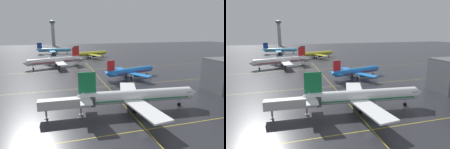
% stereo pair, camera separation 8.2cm
% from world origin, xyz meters
% --- Properties ---
extents(ground_plane, '(600.00, 600.00, 0.00)m').
position_xyz_m(ground_plane, '(0.00, 0.00, 0.00)').
color(ground_plane, '#28282D').
extents(airliner_front_gate, '(40.99, 35.18, 12.74)m').
position_xyz_m(airliner_front_gate, '(2.90, 10.66, 4.35)').
color(airliner_front_gate, white).
rests_on(airliner_front_gate, ground).
extents(airliner_second_row, '(31.86, 27.20, 10.11)m').
position_xyz_m(airliner_second_row, '(16.13, 49.90, 3.45)').
color(airliner_second_row, blue).
rests_on(airliner_second_row, ground).
extents(airliner_third_row, '(39.33, 33.68, 12.61)m').
position_xyz_m(airliner_third_row, '(-22.37, 91.70, 4.30)').
color(airliner_third_row, white).
rests_on(airliner_third_row, ground).
extents(airliner_far_left_stand, '(34.83, 29.78, 11.10)m').
position_xyz_m(airliner_far_left_stand, '(8.30, 127.87, 3.79)').
color(airliner_far_left_stand, yellow).
rests_on(airliner_far_left_stand, ground).
extents(airliner_far_right_stand, '(37.43, 32.03, 11.64)m').
position_xyz_m(airliner_far_right_stand, '(-23.62, 167.19, 3.97)').
color(airliner_far_right_stand, '#5BB7E5').
rests_on(airliner_far_right_stand, ground).
extents(taxiway_markings, '(167.82, 130.51, 0.01)m').
position_xyz_m(taxiway_markings, '(0.00, 37.55, 0.00)').
color(taxiway_markings, yellow).
rests_on(taxiway_markings, ground).
extents(jet_bridge, '(16.25, 3.62, 5.58)m').
position_xyz_m(jet_bridge, '(-17.45, 11.48, 4.05)').
color(jet_bridge, silver).
rests_on(jet_bridge, ground).
extents(control_tower, '(8.82, 8.82, 39.54)m').
position_xyz_m(control_tower, '(-25.06, 278.56, 22.85)').
color(control_tower, '#ADA89E').
rests_on(control_tower, ground).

